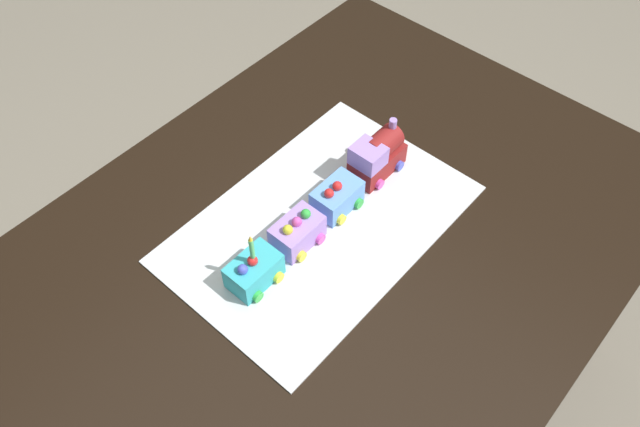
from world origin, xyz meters
name	(u,v)px	position (x,y,z in m)	size (l,w,h in m)	color
ground_plane	(326,393)	(0.00, 0.00, 0.00)	(8.00, 8.00, 0.00)	gray
dining_table	(328,274)	(0.00, 0.00, 0.63)	(1.40, 1.00, 0.74)	black
cake_board	(320,223)	(-0.03, -0.05, 0.74)	(0.60, 0.40, 0.00)	silver
cake_locomotive	(377,155)	(-0.21, -0.05, 0.79)	(0.14, 0.08, 0.12)	maroon
cake_car_gondola_sky_blue	(337,197)	(-0.08, -0.05, 0.77)	(0.10, 0.08, 0.07)	#669EEA
cake_car_hopper_lavender	(297,232)	(0.04, -0.05, 0.77)	(0.10, 0.08, 0.07)	#AD84E0
cake_car_caboose_turquoise	(254,271)	(0.15, -0.05, 0.77)	(0.10, 0.08, 0.07)	#38B7C6
birthday_candle	(252,247)	(0.15, -0.05, 0.85)	(0.01, 0.01, 0.06)	#66D872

